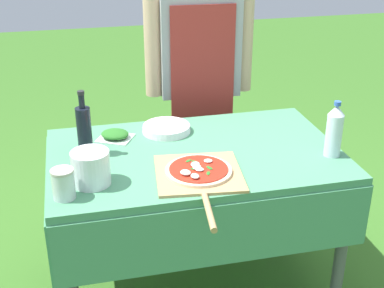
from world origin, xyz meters
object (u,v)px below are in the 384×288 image
oil_bottle (84,130)px  sauce_jar (64,186)px  person_cook (199,68)px  pizza_on_peel (199,173)px  mixing_tub (91,168)px  herb_container (115,135)px  water_bottle (334,130)px  prep_table (195,172)px  plate_stack (166,128)px

oil_bottle → sauce_jar: 0.38m
person_cook → pizza_on_peel: bearing=78.9°
pizza_on_peel → mixing_tub: mixing_tub is taller
person_cook → herb_container: (-0.52, -0.46, -0.15)m
water_bottle → herb_container: size_ratio=1.27×
prep_table → water_bottle: 0.64m
plate_stack → mixing_tub: bearing=-131.6°
prep_table → pizza_on_peel: pizza_on_peel is taller
pizza_on_peel → water_bottle: size_ratio=2.41×
oil_bottle → herb_container: oil_bottle is taller
person_cook → oil_bottle: size_ratio=5.43×
sauce_jar → oil_bottle: bearing=74.6°
oil_bottle → plate_stack: 0.43m
prep_table → sauce_jar: bearing=-154.6°
person_cook → sauce_jar: (-0.76, -0.96, -0.12)m
pizza_on_peel → plate_stack: pizza_on_peel is taller
oil_bottle → sauce_jar: size_ratio=2.47×
person_cook → herb_container: size_ratio=8.06×
prep_table → herb_container: herb_container is taller
person_cook → prep_table: bearing=77.5°
prep_table → herb_container: bearing=146.4°
mixing_tub → plate_stack: mixing_tub is taller
herb_container → plate_stack: size_ratio=0.85×
prep_table → herb_container: 0.42m
pizza_on_peel → sauce_jar: size_ratio=5.09×
person_cook → mixing_tub: size_ratio=10.49×
person_cook → water_bottle: size_ratio=6.34×
oil_bottle → water_bottle: (1.05, -0.26, 0.00)m
pizza_on_peel → mixing_tub: 0.43m
oil_bottle → prep_table: bearing=-10.7°
person_cook → plate_stack: 0.54m
prep_table → person_cook: size_ratio=0.82×
person_cook → water_bottle: person_cook is taller
herb_container → mixing_tub: (-0.13, -0.41, 0.05)m
pizza_on_peel → sauce_jar: bearing=-168.4°
plate_stack → herb_container: bearing=-174.2°
plate_stack → water_bottle: bearing=-32.2°
mixing_tub → person_cook: bearing=53.1°
sauce_jar → pizza_on_peel: bearing=5.2°
herb_container → pizza_on_peel: bearing=-56.6°
herb_container → plate_stack: herb_container is taller
sauce_jar → prep_table: bearing=25.4°
water_bottle → sauce_jar: bearing=-174.8°
herb_container → person_cook: bearing=41.7°
person_cook → plate_stack: bearing=61.1°
water_bottle → pizza_on_peel: bearing=-174.8°
mixing_tub → sauce_jar: size_ratio=1.28×
pizza_on_peel → sauce_jar: (-0.54, -0.05, 0.04)m
herb_container → water_bottle: bearing=-23.2°
oil_bottle → water_bottle: size_ratio=1.17×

